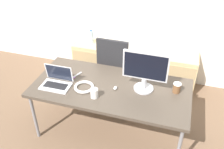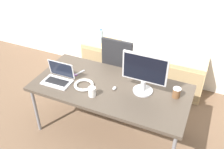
{
  "view_description": "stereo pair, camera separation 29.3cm",
  "coord_description": "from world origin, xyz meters",
  "px_view_note": "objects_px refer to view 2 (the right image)",
  "views": [
    {
      "loc": [
        0.71,
        -2.27,
        2.55
      ],
      "look_at": [
        0.0,
        0.04,
        0.88
      ],
      "focal_mm": 40.0,
      "sensor_mm": 36.0,
      "label": 1
    },
    {
      "loc": [
        0.98,
        -2.16,
        2.55
      ],
      "look_at": [
        0.0,
        0.04,
        0.88
      ],
      "focal_mm": 40.0,
      "sensor_mm": 36.0,
      "label": 2
    }
  ],
  "objects_px": {
    "cabinet_left": "(102,58)",
    "cabinet_right": "(186,77)",
    "office_chair": "(122,75)",
    "laptop_center": "(58,78)",
    "monitor": "(144,73)",
    "coffee_cup_white": "(92,92)",
    "water_bottle": "(101,36)",
    "mouse": "(114,88)",
    "coffee_cup_brown": "(176,93)",
    "cable_coil": "(84,85)"
  },
  "relations": [
    {
      "from": "coffee_cup_brown",
      "to": "water_bottle",
      "type": "bearing_deg",
      "value": 143.9
    },
    {
      "from": "monitor",
      "to": "cable_coil",
      "type": "relative_size",
      "value": 2.16
    },
    {
      "from": "office_chair",
      "to": "laptop_center",
      "type": "relative_size",
      "value": 3.01
    },
    {
      "from": "office_chair",
      "to": "coffee_cup_brown",
      "type": "relative_size",
      "value": 8.88
    },
    {
      "from": "laptop_center",
      "to": "coffee_cup_white",
      "type": "distance_m",
      "value": 0.52
    },
    {
      "from": "cabinet_left",
      "to": "office_chair",
      "type": "bearing_deg",
      "value": -39.13
    },
    {
      "from": "monitor",
      "to": "cable_coil",
      "type": "bearing_deg",
      "value": -164.29
    },
    {
      "from": "coffee_cup_white",
      "to": "cabinet_right",
      "type": "bearing_deg",
      "value": 58.85
    },
    {
      "from": "cabinet_right",
      "to": "coffee_cup_brown",
      "type": "distance_m",
      "value": 1.17
    },
    {
      "from": "mouse",
      "to": "cable_coil",
      "type": "distance_m",
      "value": 0.37
    },
    {
      "from": "mouse",
      "to": "coffee_cup_brown",
      "type": "height_order",
      "value": "coffee_cup_brown"
    },
    {
      "from": "laptop_center",
      "to": "mouse",
      "type": "bearing_deg",
      "value": 10.17
    },
    {
      "from": "cabinet_right",
      "to": "coffee_cup_white",
      "type": "xyz_separation_m",
      "value": [
        -0.87,
        -1.44,
        0.48
      ]
    },
    {
      "from": "cabinet_left",
      "to": "cabinet_right",
      "type": "xyz_separation_m",
      "value": [
        1.46,
        0.0,
        0.0
      ]
    },
    {
      "from": "cabinet_left",
      "to": "laptop_center",
      "type": "relative_size",
      "value": 1.76
    },
    {
      "from": "water_bottle",
      "to": "mouse",
      "type": "xyz_separation_m",
      "value": [
        0.78,
        -1.23,
        0.02
      ]
    },
    {
      "from": "cabinet_left",
      "to": "coffee_cup_brown",
      "type": "bearing_deg",
      "value": -36.04
    },
    {
      "from": "cabinet_left",
      "to": "cabinet_right",
      "type": "relative_size",
      "value": 1.0
    },
    {
      "from": "cabinet_right",
      "to": "mouse",
      "type": "bearing_deg",
      "value": -119.12
    },
    {
      "from": "coffee_cup_brown",
      "to": "mouse",
      "type": "bearing_deg",
      "value": -167.3
    },
    {
      "from": "water_bottle",
      "to": "coffee_cup_white",
      "type": "distance_m",
      "value": 1.56
    },
    {
      "from": "office_chair",
      "to": "cabinet_right",
      "type": "xyz_separation_m",
      "value": [
        0.9,
        0.46,
        -0.08
      ]
    },
    {
      "from": "coffee_cup_brown",
      "to": "office_chair",
      "type": "bearing_deg",
      "value": 146.01
    },
    {
      "from": "water_bottle",
      "to": "coffee_cup_brown",
      "type": "xyz_separation_m",
      "value": [
        1.47,
        -1.07,
        0.06
      ]
    },
    {
      "from": "cabinet_left",
      "to": "coffee_cup_white",
      "type": "bearing_deg",
      "value": -67.57
    },
    {
      "from": "water_bottle",
      "to": "coffee_cup_brown",
      "type": "relative_size",
      "value": 1.95
    },
    {
      "from": "monitor",
      "to": "coffee_cup_white",
      "type": "distance_m",
      "value": 0.62
    },
    {
      "from": "water_bottle",
      "to": "cabinet_right",
      "type": "bearing_deg",
      "value": -0.09
    },
    {
      "from": "cable_coil",
      "to": "office_chair",
      "type": "bearing_deg",
      "value": 80.27
    },
    {
      "from": "cabinet_right",
      "to": "cabinet_left",
      "type": "bearing_deg",
      "value": 180.0
    },
    {
      "from": "cabinet_left",
      "to": "coffee_cup_brown",
      "type": "distance_m",
      "value": 1.88
    },
    {
      "from": "office_chair",
      "to": "coffee_cup_brown",
      "type": "bearing_deg",
      "value": -33.99
    },
    {
      "from": "cabinet_right",
      "to": "monitor",
      "type": "height_order",
      "value": "monitor"
    },
    {
      "from": "office_chair",
      "to": "cabinet_right",
      "type": "relative_size",
      "value": 1.71
    },
    {
      "from": "cabinet_right",
      "to": "laptop_center",
      "type": "relative_size",
      "value": 1.76
    },
    {
      "from": "mouse",
      "to": "water_bottle",
      "type": "bearing_deg",
      "value": 122.35
    },
    {
      "from": "water_bottle",
      "to": "office_chair",
      "type": "bearing_deg",
      "value": -39.26
    },
    {
      "from": "laptop_center",
      "to": "coffee_cup_brown",
      "type": "relative_size",
      "value": 2.95
    },
    {
      "from": "laptop_center",
      "to": "water_bottle",
      "type": "bearing_deg",
      "value": 93.43
    },
    {
      "from": "monitor",
      "to": "mouse",
      "type": "relative_size",
      "value": 8.39
    },
    {
      "from": "water_bottle",
      "to": "laptop_center",
      "type": "xyz_separation_m",
      "value": [
        0.08,
        -1.35,
        0.05
      ]
    },
    {
      "from": "coffee_cup_white",
      "to": "monitor",
      "type": "bearing_deg",
      "value": 31.61
    },
    {
      "from": "coffee_cup_white",
      "to": "coffee_cup_brown",
      "type": "height_order",
      "value": "coffee_cup_brown"
    },
    {
      "from": "coffee_cup_white",
      "to": "cable_coil",
      "type": "distance_m",
      "value": 0.22
    },
    {
      "from": "office_chair",
      "to": "cabinet_right",
      "type": "distance_m",
      "value": 1.01
    },
    {
      "from": "monitor",
      "to": "coffee_cup_brown",
      "type": "relative_size",
      "value": 4.3
    },
    {
      "from": "office_chair",
      "to": "coffee_cup_brown",
      "type": "height_order",
      "value": "office_chair"
    },
    {
      "from": "cabinet_right",
      "to": "cable_coil",
      "type": "relative_size",
      "value": 2.61
    },
    {
      "from": "coffee_cup_brown",
      "to": "laptop_center",
      "type": "bearing_deg",
      "value": -168.57
    },
    {
      "from": "coffee_cup_white",
      "to": "water_bottle",
      "type": "bearing_deg",
      "value": 112.4
    }
  ]
}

